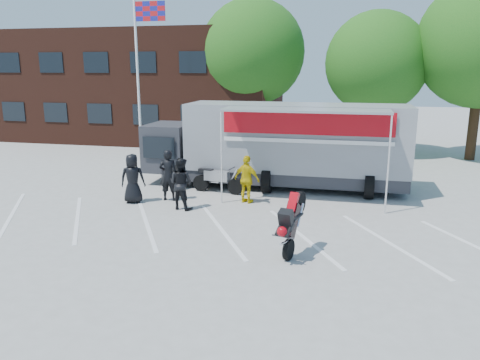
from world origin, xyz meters
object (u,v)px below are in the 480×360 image
at_px(parked_motorcycle, 218,193).
at_px(spectator_hivis, 247,179).
at_px(stunt_bike_rider, 296,251).
at_px(spectator_leather_b, 168,175).
at_px(transporter_truck, 283,187).
at_px(flagpole, 142,60).
at_px(tree_left, 252,52).
at_px(spectator_leather_a, 133,178).
at_px(spectator_leather_c, 181,184).
at_px(tree_mid, 377,63).

relative_size(parked_motorcycle, spectator_hivis, 1.25).
xyz_separation_m(stunt_bike_rider, spectator_leather_b, (-5.07, 3.84, 0.93)).
bearing_deg(transporter_truck, flagpole, 155.10).
bearing_deg(transporter_truck, spectator_hivis, -109.90).
height_order(tree_left, parked_motorcycle, tree_left).
height_order(spectator_leather_a, spectator_leather_c, spectator_leather_c).
bearing_deg(spectator_leather_c, stunt_bike_rider, 159.60).
height_order(stunt_bike_rider, spectator_leather_b, spectator_leather_b).
distance_m(parked_motorcycle, spectator_leather_c, 2.55).
height_order(tree_mid, parked_motorcycle, tree_mid).
height_order(transporter_truck, spectator_hivis, spectator_hivis).
height_order(flagpole, spectator_leather_b, flagpole).
bearing_deg(spectator_hivis, stunt_bike_rider, 138.05).
xyz_separation_m(tree_mid, spectator_hivis, (-4.67, -11.04, -4.09)).
distance_m(tree_left, transporter_truck, 11.47).
relative_size(stunt_bike_rider, spectator_leather_a, 1.02).
bearing_deg(stunt_bike_rider, tree_mid, 94.67).
height_order(spectator_leather_c, spectator_hivis, spectator_leather_c).
distance_m(flagpole, tree_left, 7.37).
height_order(tree_mid, spectator_leather_a, tree_mid).
height_order(flagpole, tree_mid, flagpole).
distance_m(transporter_truck, spectator_hivis, 2.84).
distance_m(tree_left, spectator_leather_b, 13.21).
bearing_deg(stunt_bike_rider, spectator_leather_a, 165.87).
xyz_separation_m(stunt_bike_rider, spectator_hivis, (-2.24, 4.17, 0.85)).
bearing_deg(flagpole, spectator_leather_c, -57.91).
distance_m(stunt_bike_rider, spectator_leather_a, 7.07).
relative_size(tree_left, spectator_leather_a, 4.89).
distance_m(spectator_leather_b, spectator_leather_c, 1.21).
relative_size(flagpole, tree_left, 0.93).
distance_m(stunt_bike_rider, spectator_leather_b, 6.43).
xyz_separation_m(tree_left, stunt_bike_rider, (4.57, -16.20, -5.57)).
relative_size(tree_mid, spectator_hivis, 4.49).
xyz_separation_m(parked_motorcycle, stunt_bike_rider, (3.62, -5.25, 0.00)).
height_order(parked_motorcycle, stunt_bike_rider, stunt_bike_rider).
xyz_separation_m(spectator_leather_a, spectator_hivis, (3.96, 0.89, -0.03)).
xyz_separation_m(transporter_truck, spectator_leather_b, (-3.75, -2.87, 0.93)).
height_order(stunt_bike_rider, spectator_leather_a, spectator_leather_a).
distance_m(tree_mid, parked_motorcycle, 12.65).
bearing_deg(spectator_leather_c, parked_motorcycle, -91.50).
height_order(spectator_leather_a, spectator_hivis, spectator_leather_a).
height_order(spectator_leather_b, spectator_leather_c, spectator_leather_b).
relative_size(spectator_leather_b, spectator_leather_c, 1.05).
bearing_deg(spectator_leather_c, tree_left, -74.48).
height_order(flagpole, transporter_truck, flagpole).
distance_m(parked_motorcycle, spectator_hivis, 1.94).
bearing_deg(spectator_leather_a, tree_mid, -140.80).
bearing_deg(tree_left, stunt_bike_rider, -74.24).
bearing_deg(spectator_hivis, spectator_leather_c, 51.01).
xyz_separation_m(parked_motorcycle, spectator_leather_a, (-2.58, -1.97, 0.88)).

